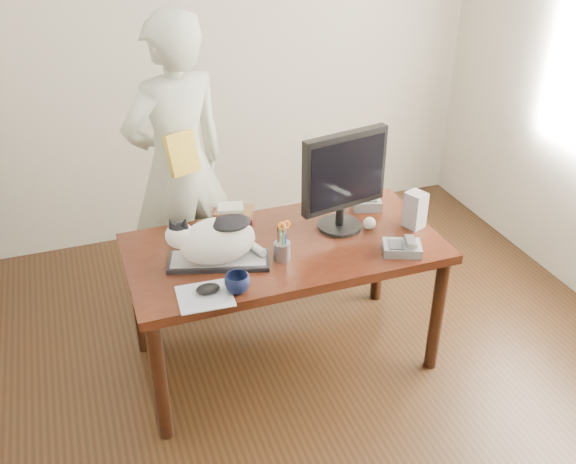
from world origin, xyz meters
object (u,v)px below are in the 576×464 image
Objects in this scene: person at (178,166)px; baseball at (369,223)px; book_stack at (233,214)px; calculator at (365,200)px; cat at (214,239)px; speaker at (415,210)px; monitor at (344,177)px; coffee_mug at (237,283)px; phone at (403,247)px; keyboard at (219,261)px; desk at (280,261)px; pen_cup at (282,249)px; mouse at (208,289)px.

baseball is at bearing 117.33° from person.
baseball is 1.18m from person.
book_stack is 0.76m from calculator.
speaker is at bearing 16.89° from cat.
person is (-0.71, 0.76, -0.16)m from monitor.
calculator is 0.13× the size of person.
coffee_mug is 0.48× the size of calculator.
phone is 0.87× the size of book_stack.
desk is at bearing 37.66° from keyboard.
pen_cup is (0.30, -0.07, 0.04)m from keyboard.
phone is at bearing -78.75° from baseball.
calculator is (-0.14, 0.31, -0.07)m from speaker.
coffee_mug is at bearing -158.92° from baseball.
keyboard is 7.75× the size of baseball.
phone is at bearing 4.21° from mouse.
monitor is at bearing -5.60° from desk.
mouse is at bearing -95.01° from cat.
desk is 0.42m from keyboard.
coffee_mug is 0.87m from phone.
keyboard is 0.25m from mouse.
pen_cup reaches higher than coffee_mug.
person is (-0.85, 0.81, 0.12)m from baseball.
keyboard is at bearing 71.71° from person.
phone is 1.41m from person.
speaker is at bearing -2.97° from book_stack.
cat is 0.45m from book_stack.
desk is 0.87m from person.
mouse is 1.20m from speaker.
keyboard is 0.76m from monitor.
phone is 1.13× the size of speaker.
pen_cup is at bearing -133.29° from calculator.
keyboard is 0.87m from person.
mouse is (-0.81, -0.33, -0.28)m from monitor.
desk is 0.49m from cat.
person reaches higher than desk.
monitor reaches higher than mouse.
calculator is (0.63, 0.38, -0.03)m from pen_cup.
pen_cup is at bearing -171.10° from phone.
calculator is at bearing 30.00° from monitor.
desk is 0.89× the size of person.
keyboard is 0.96× the size of monitor.
monitor is 1.05m from person.
person is (0.09, 1.09, 0.12)m from mouse.
cat is 0.94m from phone.
monitor is at bearing -8.65° from book_stack.
desk is at bearing 36.57° from cat.
person is at bearing 107.98° from keyboard.
cat is 7.13× the size of baseball.
baseball is (0.14, -0.05, -0.27)m from monitor.
cat is 2.42× the size of speaker.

